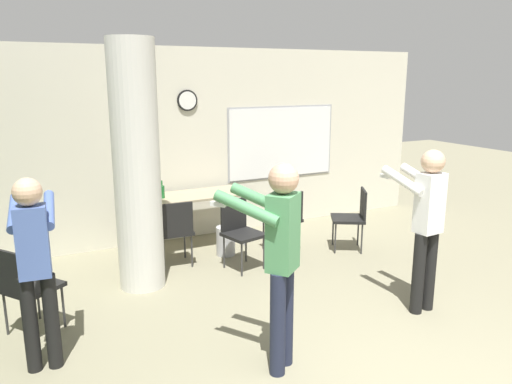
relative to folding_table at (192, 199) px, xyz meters
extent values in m
cube|color=beige|center=(0.27, 0.53, 0.69)|extent=(8.00, 0.12, 2.80)
cylinder|color=black|center=(0.13, 0.45, 1.34)|extent=(0.30, 0.03, 0.30)
cylinder|color=white|center=(0.13, 0.44, 1.34)|extent=(0.26, 0.01, 0.25)
cube|color=#99999E|center=(1.71, 0.46, 0.64)|extent=(1.90, 0.01, 1.16)
cube|color=white|center=(1.71, 0.45, 0.64)|extent=(1.84, 0.02, 1.10)
cylinder|color=silver|center=(-0.99, -1.00, 0.69)|extent=(0.52, 0.52, 2.80)
cube|color=tan|center=(0.00, 0.00, 0.04)|extent=(1.49, 0.66, 0.03)
cylinder|color=gray|center=(-0.68, -0.27, -0.34)|extent=(0.04, 0.04, 0.74)
cylinder|color=gray|center=(0.68, -0.27, -0.34)|extent=(0.04, 0.04, 0.74)
cylinder|color=gray|center=(-0.68, 0.27, -0.34)|extent=(0.04, 0.04, 0.74)
cylinder|color=gray|center=(0.68, 0.27, -0.34)|extent=(0.04, 0.04, 0.74)
cylinder|color=#1E6B2D|center=(-0.44, -0.01, 0.14)|extent=(0.08, 0.08, 0.17)
cylinder|color=#1E6B2D|center=(-0.44, -0.01, 0.26)|extent=(0.03, 0.03, 0.07)
cylinder|color=#B2B2B7|center=(0.28, -0.51, -0.52)|extent=(0.26, 0.26, 0.40)
cube|color=black|center=(0.29, -1.08, -0.26)|extent=(0.53, 0.53, 0.04)
cube|color=black|center=(0.24, -0.88, -0.04)|extent=(0.39, 0.12, 0.40)
cylinder|color=#333333|center=(0.15, -1.29, -0.50)|extent=(0.02, 0.02, 0.43)
cylinder|color=#333333|center=(0.50, -1.21, -0.50)|extent=(0.02, 0.02, 0.43)
cylinder|color=#333333|center=(0.07, -0.94, -0.50)|extent=(0.02, 0.02, 0.43)
cylinder|color=#333333|center=(0.42, -0.86, -0.50)|extent=(0.02, 0.02, 0.43)
cube|color=black|center=(1.05, -0.70, -0.26)|extent=(0.48, 0.48, 0.04)
cube|color=black|center=(1.07, -0.91, -0.04)|extent=(0.40, 0.07, 0.40)
cylinder|color=#333333|center=(1.21, -0.50, -0.50)|extent=(0.02, 0.02, 0.43)
cylinder|color=#333333|center=(0.85, -0.54, -0.50)|extent=(0.02, 0.02, 0.43)
cylinder|color=#333333|center=(1.25, -0.86, -0.50)|extent=(0.02, 0.02, 0.43)
cylinder|color=#333333|center=(0.89, -0.90, -0.50)|extent=(0.02, 0.02, 0.43)
cube|color=black|center=(1.89, -1.08, -0.26)|extent=(0.60, 0.60, 0.04)
cube|color=black|center=(2.07, -1.19, -0.04)|extent=(0.23, 0.36, 0.40)
cylinder|color=#333333|center=(1.83, -0.84, -0.50)|extent=(0.02, 0.02, 0.43)
cylinder|color=#333333|center=(1.65, -1.15, -0.50)|extent=(0.02, 0.02, 0.43)
cylinder|color=#333333|center=(2.14, -1.02, -0.50)|extent=(0.02, 0.02, 0.43)
cylinder|color=#333333|center=(1.96, -1.33, -0.50)|extent=(0.02, 0.02, 0.43)
cube|color=black|center=(-0.45, -0.53, -0.26)|extent=(0.47, 0.47, 0.04)
cube|color=black|center=(-0.46, -0.74, -0.04)|extent=(0.40, 0.06, 0.40)
cylinder|color=#333333|center=(-0.25, -0.37, -0.50)|extent=(0.02, 0.02, 0.43)
cylinder|color=#333333|center=(-0.61, -0.34, -0.50)|extent=(0.02, 0.02, 0.43)
cylinder|color=#333333|center=(-0.28, -0.73, -0.50)|extent=(0.02, 0.02, 0.43)
cylinder|color=#333333|center=(-0.64, -0.70, -0.50)|extent=(0.02, 0.02, 0.43)
cube|color=black|center=(-2.18, -1.61, -0.26)|extent=(0.61, 0.61, 0.04)
cube|color=black|center=(-2.35, -1.72, -0.04)|extent=(0.25, 0.34, 0.40)
cylinder|color=#333333|center=(-1.93, -1.65, -0.50)|extent=(0.02, 0.02, 0.43)
cylinder|color=#333333|center=(-2.14, -1.35, -0.50)|extent=(0.02, 0.02, 0.43)
cylinder|color=#333333|center=(-2.23, -1.86, -0.50)|extent=(0.02, 0.02, 0.43)
cylinder|color=#333333|center=(-2.43, -1.56, -0.50)|extent=(0.02, 0.02, 0.43)
cylinder|color=#1E2338|center=(-0.32, -3.17, -0.27)|extent=(0.13, 0.13, 0.88)
cylinder|color=#1E2338|center=(-0.46, -3.28, -0.27)|extent=(0.13, 0.13, 0.88)
cube|color=#4C8C59|center=(-0.39, -3.22, 0.48)|extent=(0.33, 0.32, 0.63)
sphere|color=tan|center=(-0.39, -3.22, 0.91)|extent=(0.24, 0.24, 0.24)
cylinder|color=#4C8C59|center=(-0.44, -2.94, 0.69)|extent=(0.41, 0.49, 0.25)
cylinder|color=#4C8C59|center=(-0.66, -3.11, 0.69)|extent=(0.41, 0.49, 0.25)
cube|color=white|center=(-0.81, -2.92, 0.69)|extent=(0.11, 0.12, 0.04)
cylinder|color=black|center=(1.52, -2.96, -0.28)|extent=(0.13, 0.13, 0.86)
cylinder|color=black|center=(1.35, -2.97, -0.28)|extent=(0.13, 0.13, 0.86)
cube|color=white|center=(1.44, -2.97, 0.45)|extent=(0.26, 0.21, 0.61)
sphere|color=#D8AD8C|center=(1.44, -2.97, 0.87)|extent=(0.23, 0.23, 0.23)
cylinder|color=white|center=(1.56, -2.72, 0.65)|extent=(0.13, 0.54, 0.24)
cylinder|color=white|center=(1.29, -2.74, 0.65)|extent=(0.13, 0.54, 0.24)
cube|color=white|center=(1.27, -2.49, 0.65)|extent=(0.05, 0.13, 0.04)
cylinder|color=black|center=(-2.08, -2.33, -0.30)|extent=(0.12, 0.12, 0.83)
cylinder|color=black|center=(-2.24, -2.31, -0.30)|extent=(0.12, 0.12, 0.83)
cube|color=#4C66AD|center=(-2.16, -2.32, 0.41)|extent=(0.26, 0.21, 0.58)
sphere|color=#D8AD8C|center=(-2.16, -2.32, 0.81)|extent=(0.22, 0.22, 0.22)
cylinder|color=#4C66AD|center=(-2.00, -2.10, 0.59)|extent=(0.14, 0.52, 0.23)
cylinder|color=#4C66AD|center=(-2.27, -2.07, 0.59)|extent=(0.14, 0.52, 0.23)
camera|label=1|loc=(-2.28, -6.47, 1.69)|focal=35.00mm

